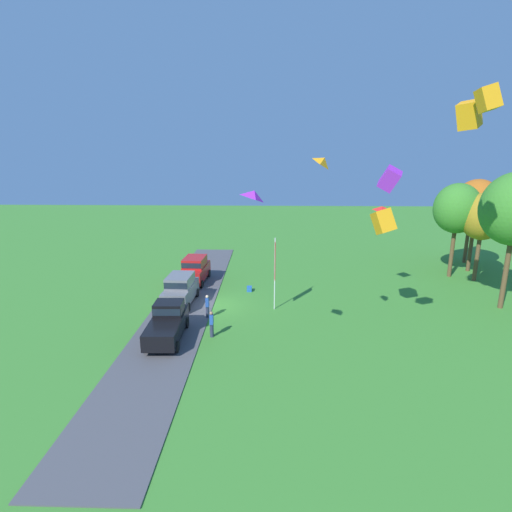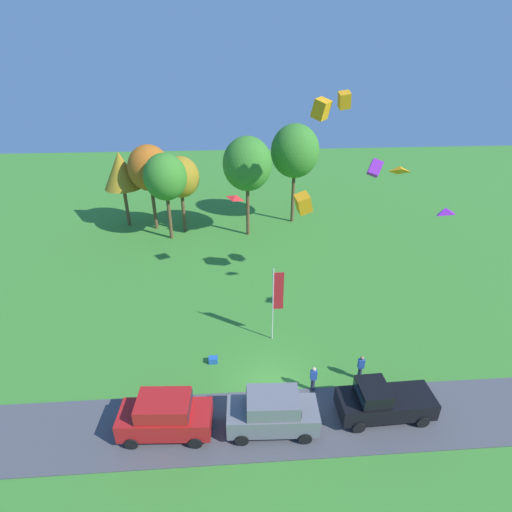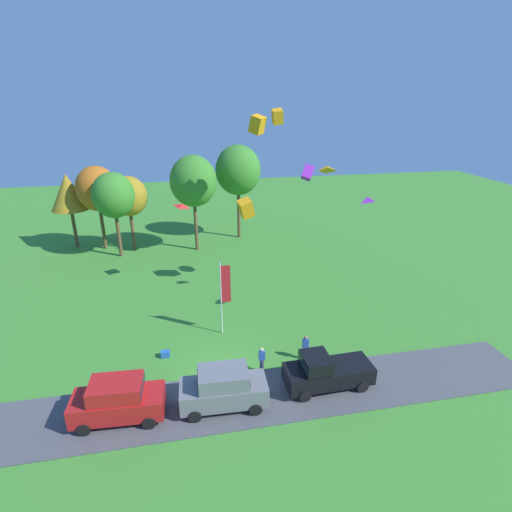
{
  "view_description": "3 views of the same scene",
  "coord_description": "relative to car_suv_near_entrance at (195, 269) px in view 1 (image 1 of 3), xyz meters",
  "views": [
    {
      "loc": [
        28.44,
        3.92,
        11.3
      ],
      "look_at": [
        2.61,
        3.15,
        4.63
      ],
      "focal_mm": 28.0,
      "sensor_mm": 36.0,
      "label": 1
    },
    {
      "loc": [
        -2.06,
        -16.72,
        17.58
      ],
      "look_at": [
        -0.41,
        6.84,
        5.11
      ],
      "focal_mm": 28.0,
      "sensor_mm": 36.0,
      "label": 2
    },
    {
      "loc": [
        -1.87,
        -19.67,
        15.56
      ],
      "look_at": [
        2.8,
        3.8,
        5.94
      ],
      "focal_mm": 28.0,
      "sensor_mm": 36.0,
      "label": 3
    }
  ],
  "objects": [
    {
      "name": "tree_far_right",
      "position": [
        -7.59,
        27.47,
        4.83
      ],
      "size": [
        3.82,
        3.82,
        8.07
      ],
      "color": "brown",
      "rests_on": "ground"
    },
    {
      "name": "car_suv_mid_row",
      "position": [
        5.38,
        -0.16,
        0.0
      ],
      "size": [
        4.67,
        2.2,
        2.28
      ],
      "color": "slate",
      "rests_on": "ground"
    },
    {
      "name": "kite_box_mid_center",
      "position": [
        9.06,
        13.74,
        5.85
      ],
      "size": [
        1.5,
        1.5,
        1.84
      ],
      "primitive_type": "cube",
      "rotation": [
        -0.28,
        0.3,
        3.27
      ],
      "color": "orange"
    },
    {
      "name": "cooler_box",
      "position": [
        2.22,
        4.97,
        -1.1
      ],
      "size": [
        0.56,
        0.4,
        0.4
      ],
      "primitive_type": "cube",
      "color": "blue",
      "rests_on": "ground"
    },
    {
      "name": "kite_diamond_low_drifter",
      "position": [
        13.99,
        9.23,
        9.61
      ],
      "size": [
        1.07,
        0.92,
        0.7
      ],
      "primitive_type": "pyramid",
      "rotation": [
        0.59,
        0.0,
        2.99
      ],
      "color": "orange"
    },
    {
      "name": "flag_banner",
      "position": [
        6.36,
        7.02,
        2.14
      ],
      "size": [
        0.71,
        0.08,
        5.42
      ],
      "color": "silver",
      "rests_on": "ground"
    },
    {
      "name": "ground_plane",
      "position": [
        5.62,
        2.56,
        -1.3
      ],
      "size": [
        120.0,
        120.0,
        0.0
      ],
      "primitive_type": "plane",
      "color": "#3D842D"
    },
    {
      "name": "kite_diamond_near_flag",
      "position": [
        15.51,
        5.85,
        8.14
      ],
      "size": [
        1.18,
        1.21,
        0.66
      ],
      "primitive_type": "pyramid",
      "rotation": [
        -0.34,
        0.0,
        0.33
      ],
      "color": "purple"
    },
    {
      "name": "kite_box_topmost",
      "position": [
        10.74,
        17.43,
        12.03
      ],
      "size": [
        1.62,
        1.75,
        1.74
      ],
      "primitive_type": "cube",
      "rotation": [
        0.11,
        0.3,
        5.57
      ],
      "color": "orange"
    },
    {
      "name": "kite_box_trailing_tail",
      "position": [
        13.72,
        12.53,
        8.77
      ],
      "size": [
        1.22,
        1.27,
        1.43
      ],
      "primitive_type": "cube",
      "rotation": [
        -0.51,
        0.3,
        5.93
      ],
      "color": "purple"
    },
    {
      "name": "tree_left_of_center",
      "position": [
        -2.52,
        23.67,
        5.13
      ],
      "size": [
        4.13,
        4.13,
        8.73
      ],
      "color": "brown",
      "rests_on": "ground"
    },
    {
      "name": "person_watching_sky",
      "position": [
        7.97,
        2.29,
        -0.42
      ],
      "size": [
        0.36,
        0.24,
        1.71
      ],
      "color": "#2D334C",
      "rests_on": "ground"
    },
    {
      "name": "car_pickup_far_end",
      "position": [
        11.21,
        0.27,
        -0.19
      ],
      "size": [
        5.05,
        2.16,
        2.14
      ],
      "color": "black",
      "rests_on": "ground"
    },
    {
      "name": "pavement_strip",
      "position": [
        5.62,
        0.17,
        -1.27
      ],
      "size": [
        36.0,
        4.4,
        0.06
      ],
      "primitive_type": "cube",
      "color": "#4C4C51",
      "rests_on": "ground"
    },
    {
      "name": "tree_center_back",
      "position": [
        -1.29,
        25.38,
        4.58
      ],
      "size": [
        3.78,
        3.78,
        7.99
      ],
      "color": "brown",
      "rests_on": "ground"
    },
    {
      "name": "tree_far_left",
      "position": [
        -4.45,
        26.33,
        5.3
      ],
      "size": [
        4.25,
        4.25,
        8.96
      ],
      "color": "brown",
      "rests_on": "ground"
    },
    {
      "name": "kite_diamond_high_right",
      "position": [
        4.03,
        15.01,
        6.02
      ],
      "size": [
        1.3,
        1.26,
        0.47
      ],
      "primitive_type": "pyramid",
      "rotation": [
        -0.2,
        0.0,
        4.46
      ],
      "color": "red"
    },
    {
      "name": "kite_box_high_left",
      "position": [
        12.48,
        17.45,
        12.65
      ],
      "size": [
        1.01,
        1.14,
        1.46
      ],
      "primitive_type": "cube",
      "rotation": [
        0.15,
        0.3,
        4.75
      ],
      "color": "orange"
    },
    {
      "name": "person_beside_suv",
      "position": [
        10.92,
        2.99,
        -0.42
      ],
      "size": [
        0.36,
        0.24,
        1.71
      ],
      "color": "#2D334C",
      "rests_on": "ground"
    },
    {
      "name": "car_suv_near_entrance",
      "position": [
        0.0,
        0.0,
        0.0
      ],
      "size": [
        4.7,
        2.26,
        2.28
      ],
      "color": "red",
      "rests_on": "ground"
    }
  ]
}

